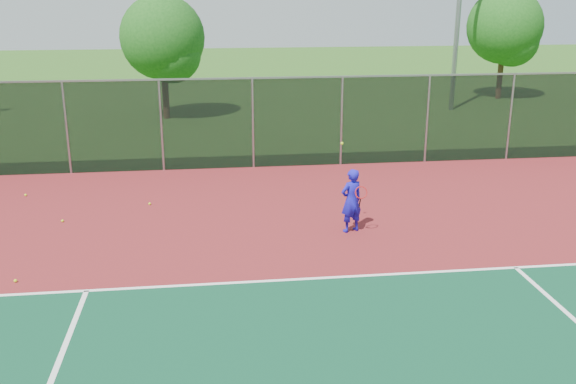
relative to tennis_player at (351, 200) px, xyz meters
name	(u,v)px	position (x,y,z in m)	size (l,w,h in m)	color
ground	(485,348)	(1.06, -5.62, -0.82)	(120.00, 120.00, 0.00)	#265418
court_apron	(443,294)	(1.06, -3.62, -0.81)	(30.00, 20.00, 0.02)	maroon
fence_back	(342,120)	(1.06, 6.38, 0.74)	(30.00, 0.06, 3.03)	black
tennis_player	(351,200)	(0.00, 0.00, 0.00)	(0.68, 0.70, 2.26)	#1813B8
practice_ball_0	(15,281)	(-7.46, -2.02, -0.77)	(0.07, 0.07, 0.07)	#C8E11A
practice_ball_1	(62,221)	(-7.25, 1.57, -0.77)	(0.07, 0.07, 0.07)	#C8E11A
practice_ball_2	(150,204)	(-5.12, 2.71, -0.77)	(0.07, 0.07, 0.07)	#C8E11A
practice_ball_4	(26,195)	(-8.77, 3.97, -0.77)	(0.07, 0.07, 0.07)	#C8E11A
tree_back_left	(165,42)	(-5.25, 15.64, 2.71)	(3.84, 3.84, 5.63)	#3B2415
tree_back_mid	(507,30)	(12.78, 19.28, 2.90)	(4.04, 4.04, 5.94)	#3B2415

